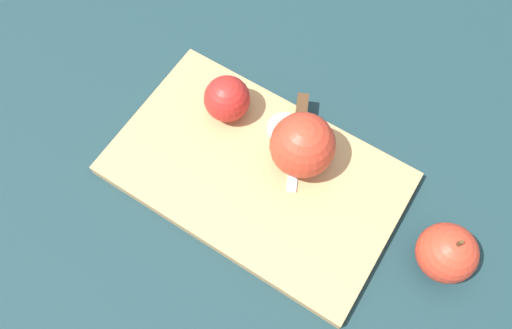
% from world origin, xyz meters
% --- Properties ---
extents(ground_plane, '(4.00, 4.00, 0.00)m').
position_xyz_m(ground_plane, '(0.00, 0.00, 0.00)').
color(ground_plane, '#193338').
extents(cutting_board, '(0.43, 0.29, 0.02)m').
position_xyz_m(cutting_board, '(0.00, 0.00, 0.01)').
color(cutting_board, tan).
rests_on(cutting_board, ground_plane).
extents(apple_half_left, '(0.07, 0.07, 0.07)m').
position_xyz_m(apple_half_left, '(-0.09, 0.05, 0.05)').
color(apple_half_left, red).
rests_on(apple_half_left, cutting_board).
extents(apple_half_right, '(0.09, 0.09, 0.09)m').
position_xyz_m(apple_half_right, '(0.04, 0.05, 0.06)').
color(apple_half_right, red).
rests_on(apple_half_right, cutting_board).
extents(knife, '(0.09, 0.14, 0.02)m').
position_xyz_m(knife, '(0.00, 0.10, 0.03)').
color(knife, silver).
rests_on(knife, cutting_board).
extents(apple_slice, '(0.05, 0.05, 0.01)m').
position_xyz_m(apple_slice, '(-0.01, 0.08, 0.02)').
color(apple_slice, beige).
rests_on(apple_slice, cutting_board).
extents(apple_whole, '(0.08, 0.08, 0.09)m').
position_xyz_m(apple_whole, '(0.27, 0.06, 0.04)').
color(apple_whole, red).
rests_on(apple_whole, ground_plane).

